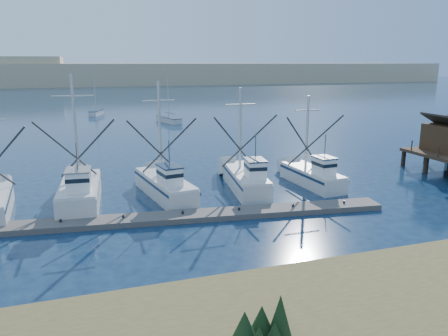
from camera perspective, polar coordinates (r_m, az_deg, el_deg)
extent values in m
plane|color=#0D1D39|center=(27.09, 12.27, -9.62)|extent=(500.00, 500.00, 0.00)
cube|color=#58534F|center=(30.41, -5.41, -6.34)|extent=(29.06, 5.29, 0.39)
cube|color=tan|center=(231.76, -15.21, 11.80)|extent=(360.00, 60.00, 10.00)
cube|color=silver|center=(34.69, -18.25, -3.32)|extent=(3.36, 8.39, 1.70)
cube|color=white|center=(32.24, -18.44, -1.65)|extent=(1.73, 2.12, 1.50)
cylinder|color=#B7B2A8|center=(35.04, -18.85, 4.96)|extent=(0.22, 0.22, 8.03)
cube|color=silver|center=(35.47, -7.73, -2.56)|extent=(3.73, 8.99, 1.47)
cube|color=white|center=(32.96, -7.10, -1.11)|extent=(1.68, 2.32, 1.50)
cylinder|color=#B7B2A8|center=(35.94, -8.40, 5.06)|extent=(0.22, 0.22, 7.63)
cube|color=silver|center=(37.04, 2.82, -1.73)|extent=(3.48, 8.54, 1.50)
cube|color=white|center=(34.75, 4.09, -0.22)|extent=(1.65, 2.19, 1.50)
cylinder|color=#B7B2A8|center=(37.46, 2.12, 5.10)|extent=(0.22, 0.22, 6.99)
cube|color=silver|center=(39.16, 11.42, -1.26)|extent=(2.72, 7.44, 1.34)
cube|color=white|center=(37.26, 12.92, 0.15)|extent=(1.42, 1.86, 1.50)
cylinder|color=#B7B2A8|center=(39.44, 10.79, 4.64)|extent=(0.22, 0.22, 6.42)
cube|color=silver|center=(79.63, -7.20, 6.24)|extent=(3.56, 6.90, 0.90)
cylinder|color=#B7B2A8|center=(79.51, -7.33, 9.16)|extent=(0.12, 0.12, 7.20)
cube|color=silver|center=(93.80, -16.34, 6.91)|extent=(3.23, 5.47, 0.90)
cylinder|color=#B7B2A8|center=(93.75, -16.52, 9.39)|extent=(0.12, 0.12, 7.20)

